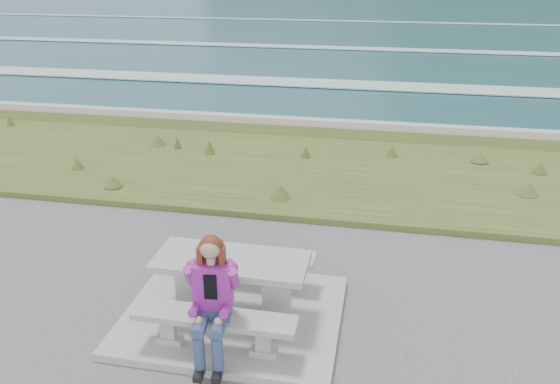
{
  "coord_description": "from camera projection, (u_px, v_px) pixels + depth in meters",
  "views": [
    {
      "loc": [
        1.63,
        -5.32,
        4.07
      ],
      "look_at": [
        0.35,
        1.2,
        1.21
      ],
      "focal_mm": 35.0,
      "sensor_mm": 36.0,
      "label": 1
    }
  ],
  "objects": [
    {
      "name": "concrete_slab",
      "position": [
        233.0,
        315.0,
        6.67
      ],
      "size": [
        2.6,
        2.1,
        0.1
      ],
      "primitive_type": "cube",
      "color": "#989793",
      "rests_on": "ground"
    },
    {
      "name": "picnic_table",
      "position": [
        232.0,
        271.0,
        6.42
      ],
      "size": [
        1.8,
        0.75,
        0.75
      ],
      "color": "#989793",
      "rests_on": "concrete_slab"
    },
    {
      "name": "bench_landward",
      "position": [
        215.0,
        323.0,
        5.88
      ],
      "size": [
        1.8,
        0.35,
        0.45
      ],
      "color": "#989793",
      "rests_on": "concrete_slab"
    },
    {
      "name": "bench_seaward",
      "position": [
        247.0,
        258.0,
        7.14
      ],
      "size": [
        1.8,
        0.35,
        0.45
      ],
      "color": "#989793",
      "rests_on": "concrete_slab"
    },
    {
      "name": "grass_verge",
      "position": [
        299.0,
        173.0,
        11.2
      ],
      "size": [
        160.0,
        4.5,
        0.22
      ],
      "primitive_type": "cube",
      "color": "#2E501E",
      "rests_on": "ground"
    },
    {
      "name": "shore_drop",
      "position": [
        318.0,
        133.0,
        13.81
      ],
      "size": [
        160.0,
        0.8,
        2.2
      ],
      "primitive_type": "cube",
      "color": "#6D6051",
      "rests_on": "ground"
    },
    {
      "name": "ocean",
      "position": [
        358.0,
        73.0,
        29.99
      ],
      "size": [
        1600.0,
        1600.0,
        0.09
      ],
      "color": "#21535E",
      "rests_on": "ground"
    },
    {
      "name": "seated_woman",
      "position": [
        212.0,
        318.0,
        5.69
      ],
      "size": [
        0.46,
        0.72,
        1.4
      ],
      "rotation": [
        0.0,
        0.0,
        0.12
      ],
      "color": "navy",
      "rests_on": "concrete_slab"
    }
  ]
}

